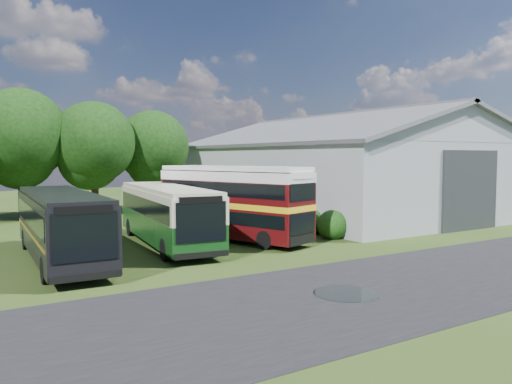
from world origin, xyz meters
TOP-DOWN VIEW (x-y plane):
  - ground at (0.00, 0.00)m, footprint 120.00×120.00m
  - asphalt_road at (3.00, -3.00)m, footprint 60.00×8.00m
  - puddle at (-1.50, -3.00)m, footprint 2.20×2.20m
  - storage_shed at (15.00, 15.98)m, footprint 18.80×24.80m
  - tree_mid at (-8.00, 24.80)m, footprint 6.80×6.80m
  - tree_right_a at (-3.00, 23.80)m, footprint 6.26×6.26m
  - tree_right_b at (2.00, 24.60)m, footprint 5.98×5.98m
  - shrub_front at (5.60, 6.00)m, footprint 1.70×1.70m
  - shrub_mid at (5.60, 8.00)m, footprint 1.60×1.60m
  - shrub_back at (5.60, 10.00)m, footprint 1.80×1.80m
  - bus_green_single at (-3.05, 9.00)m, footprint 3.84×11.30m
  - bus_maroon_double at (0.65, 8.58)m, footprint 5.12×9.76m
  - bus_dark_single at (-8.51, 7.63)m, footprint 3.00×11.13m

SIDE VIEW (x-z plane):
  - ground at x=0.00m, z-range 0.00..0.00m
  - asphalt_road at x=3.00m, z-range -0.01..0.01m
  - puddle at x=-1.50m, z-range -0.01..0.01m
  - shrub_front at x=5.60m, z-range -0.85..0.85m
  - shrub_mid at x=5.60m, z-range -0.80..0.80m
  - shrub_back at x=5.60m, z-range -0.90..0.90m
  - bus_dark_single at x=-8.51m, z-range 0.10..3.14m
  - bus_green_single at x=-3.05m, z-range 0.10..3.15m
  - bus_maroon_double at x=0.65m, z-range 0.00..4.07m
  - storage_shed at x=15.00m, z-range 0.09..8.24m
  - tree_right_b at x=2.00m, z-range 1.21..9.66m
  - tree_right_a at x=-3.00m, z-range 1.27..10.10m
  - tree_mid at x=-8.00m, z-range 1.38..10.98m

